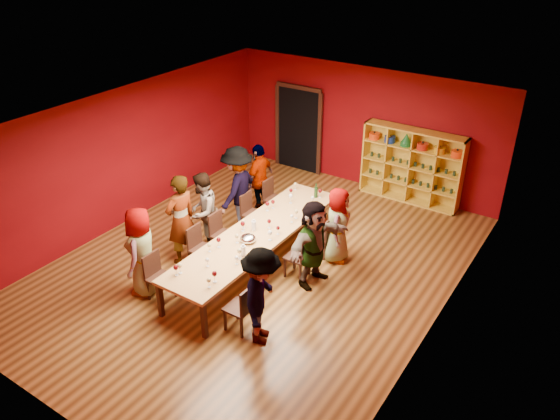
% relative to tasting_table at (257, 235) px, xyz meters
% --- Properties ---
extents(room_shell, '(7.10, 9.10, 3.04)m').
position_rel_tasting_table_xyz_m(room_shell, '(0.00, 0.00, 0.80)').
color(room_shell, brown).
rests_on(room_shell, ground).
extents(tasting_table, '(1.10, 4.50, 0.75)m').
position_rel_tasting_table_xyz_m(tasting_table, '(0.00, 0.00, 0.00)').
color(tasting_table, tan).
rests_on(tasting_table, ground).
extents(doorway, '(1.40, 0.17, 2.30)m').
position_rel_tasting_table_xyz_m(doorway, '(-1.80, 4.43, 0.42)').
color(doorway, black).
rests_on(doorway, ground).
extents(shelving_unit, '(2.40, 0.40, 1.80)m').
position_rel_tasting_table_xyz_m(shelving_unit, '(1.40, 4.32, 0.28)').
color(shelving_unit, gold).
rests_on(shelving_unit, ground).
extents(chair_person_left_0, '(0.42, 0.42, 0.89)m').
position_rel_tasting_table_xyz_m(chair_person_left_0, '(-0.91, -1.80, -0.20)').
color(chair_person_left_0, black).
rests_on(chair_person_left_0, ground).
extents(person_left_0, '(0.74, 0.94, 1.70)m').
position_rel_tasting_table_xyz_m(person_left_0, '(-1.23, -1.80, 0.15)').
color(person_left_0, '#505055').
rests_on(person_left_0, ground).
extents(chair_person_left_1, '(0.42, 0.42, 0.89)m').
position_rel_tasting_table_xyz_m(chair_person_left_1, '(-0.91, -0.67, -0.20)').
color(chair_person_left_1, black).
rests_on(chair_person_left_1, ground).
extents(person_left_1, '(0.59, 0.75, 1.87)m').
position_rel_tasting_table_xyz_m(person_left_1, '(-1.33, -0.67, 0.24)').
color(person_left_1, '#C9868A').
rests_on(person_left_1, ground).
extents(chair_person_left_2, '(0.42, 0.42, 0.89)m').
position_rel_tasting_table_xyz_m(chair_person_left_2, '(-0.91, -0.03, -0.20)').
color(chair_person_left_2, black).
rests_on(chair_person_left_2, ground).
extents(person_left_2, '(0.67, 0.90, 1.65)m').
position_rel_tasting_table_xyz_m(person_left_2, '(-1.34, -0.03, 0.13)').
color(person_left_2, '#4F4F54').
rests_on(person_left_2, ground).
extents(chair_person_left_3, '(0.42, 0.42, 0.89)m').
position_rel_tasting_table_xyz_m(chair_person_left_3, '(-0.91, 1.01, -0.20)').
color(chair_person_left_3, black).
rests_on(chair_person_left_3, ground).
extents(person_left_3, '(0.67, 1.28, 1.88)m').
position_rel_tasting_table_xyz_m(person_left_3, '(-1.23, 1.01, 0.24)').
color(person_left_3, '#CD898D').
rests_on(person_left_3, ground).
extents(chair_person_left_4, '(0.42, 0.42, 0.89)m').
position_rel_tasting_table_xyz_m(chair_person_left_4, '(-0.91, 1.84, -0.20)').
color(chair_person_left_4, black).
rests_on(chair_person_left_4, ground).
extents(person_left_4, '(0.48, 0.99, 1.67)m').
position_rel_tasting_table_xyz_m(person_left_4, '(-1.25, 1.84, 0.13)').
color(person_left_4, beige).
rests_on(person_left_4, ground).
extents(chair_person_right_0, '(0.42, 0.42, 0.89)m').
position_rel_tasting_table_xyz_m(chair_person_right_0, '(0.91, -1.68, -0.20)').
color(chair_person_right_0, black).
rests_on(chair_person_right_0, ground).
extents(person_right_0, '(0.86, 1.20, 1.71)m').
position_rel_tasting_table_xyz_m(person_right_0, '(1.29, -1.68, 0.16)').
color(person_right_0, '#4D4E52').
rests_on(person_right_0, ground).
extents(chair_person_right_2, '(0.42, 0.42, 0.89)m').
position_rel_tasting_table_xyz_m(chair_person_right_2, '(0.91, 0.14, -0.20)').
color(chair_person_right_2, black).
rests_on(chair_person_right_2, ground).
extents(person_right_2, '(0.67, 1.62, 1.69)m').
position_rel_tasting_table_xyz_m(person_right_2, '(1.17, 0.14, 0.15)').
color(person_right_2, '#48484D').
rests_on(person_right_2, ground).
extents(chair_person_right_3, '(0.42, 0.42, 0.89)m').
position_rel_tasting_table_xyz_m(chair_person_right_3, '(0.91, 1.06, -0.20)').
color(chair_person_right_3, black).
rests_on(chair_person_right_3, ground).
extents(person_right_3, '(0.62, 0.85, 1.56)m').
position_rel_tasting_table_xyz_m(person_right_3, '(1.17, 1.06, 0.08)').
color(person_right_3, '#49494E').
rests_on(person_right_3, ground).
extents(wine_glass_0, '(0.08, 0.08, 0.20)m').
position_rel_tasting_table_xyz_m(wine_glass_0, '(-0.31, -0.01, 0.19)').
color(wine_glass_0, white).
rests_on(wine_glass_0, tasting_table).
extents(wine_glass_1, '(0.09, 0.09, 0.22)m').
position_rel_tasting_table_xyz_m(wine_glass_1, '(-0.12, 1.37, 0.21)').
color(wine_glass_1, white).
rests_on(wine_glass_1, tasting_table).
extents(wine_glass_2, '(0.07, 0.07, 0.18)m').
position_rel_tasting_table_xyz_m(wine_glass_2, '(0.33, -1.06, 0.18)').
color(wine_glass_2, white).
rests_on(wine_glass_2, tasting_table).
extents(wine_glass_3, '(0.09, 0.09, 0.22)m').
position_rel_tasting_table_xyz_m(wine_glass_3, '(0.34, -1.68, 0.21)').
color(wine_glass_3, white).
rests_on(wine_glass_3, tasting_table).
extents(wine_glass_4, '(0.07, 0.07, 0.18)m').
position_rel_tasting_table_xyz_m(wine_glass_4, '(-0.37, 1.97, 0.18)').
color(wine_glass_4, white).
rests_on(wine_glass_4, tasting_table).
extents(wine_glass_5, '(0.07, 0.07, 0.18)m').
position_rel_tasting_table_xyz_m(wine_glass_5, '(-0.06, -1.39, 0.18)').
color(wine_glass_5, white).
rests_on(wine_glass_5, tasting_table).
extents(wine_glass_6, '(0.09, 0.09, 0.22)m').
position_rel_tasting_table_xyz_m(wine_glass_6, '(0.26, -0.90, 0.21)').
color(wine_glass_6, white).
rests_on(wine_glass_6, tasting_table).
extents(wine_glass_7, '(0.08, 0.08, 0.21)m').
position_rel_tasting_table_xyz_m(wine_glass_7, '(-0.32, -1.89, 0.20)').
color(wine_glass_7, white).
rests_on(wine_glass_7, tasting_table).
extents(wine_glass_8, '(0.08, 0.08, 0.19)m').
position_rel_tasting_table_xyz_m(wine_glass_8, '(-0.10, -0.50, 0.19)').
color(wine_glass_8, white).
rests_on(wine_glass_8, tasting_table).
extents(wine_glass_9, '(0.09, 0.09, 0.21)m').
position_rel_tasting_table_xyz_m(wine_glass_9, '(-0.26, -0.10, 0.21)').
color(wine_glass_9, white).
rests_on(wine_glass_9, tasting_table).
extents(wine_glass_10, '(0.09, 0.09, 0.21)m').
position_rel_tasting_table_xyz_m(wine_glass_10, '(-0.33, 0.83, 0.20)').
color(wine_glass_10, white).
rests_on(wine_glass_10, tasting_table).
extents(wine_glass_11, '(0.08, 0.08, 0.19)m').
position_rel_tasting_table_xyz_m(wine_glass_11, '(0.09, 0.28, 0.19)').
color(wine_glass_11, white).
rests_on(wine_glass_11, tasting_table).
extents(wine_glass_12, '(0.08, 0.08, 0.20)m').
position_rel_tasting_table_xyz_m(wine_glass_12, '(0.33, 0.88, 0.20)').
color(wine_glass_12, white).
rests_on(wine_glass_12, tasting_table).
extents(wine_glass_13, '(0.08, 0.08, 0.21)m').
position_rel_tasting_table_xyz_m(wine_glass_13, '(0.27, 1.94, 0.20)').
color(wine_glass_13, white).
rests_on(wine_glass_13, tasting_table).
extents(wine_glass_14, '(0.08, 0.08, 0.20)m').
position_rel_tasting_table_xyz_m(wine_glass_14, '(-0.30, 0.98, 0.19)').
color(wine_glass_14, white).
rests_on(wine_glass_14, tasting_table).
extents(wine_glass_15, '(0.08, 0.08, 0.19)m').
position_rel_tasting_table_xyz_m(wine_glass_15, '(-0.28, 1.64, 0.19)').
color(wine_glass_15, white).
rests_on(wine_glass_15, tasting_table).
extents(wine_glass_16, '(0.09, 0.09, 0.22)m').
position_rel_tasting_table_xyz_m(wine_glass_16, '(0.36, -0.09, 0.21)').
color(wine_glass_16, white).
rests_on(wine_glass_16, tasting_table).
extents(wine_glass_17, '(0.08, 0.08, 0.19)m').
position_rel_tasting_table_xyz_m(wine_glass_17, '(0.36, -1.84, 0.19)').
color(wine_glass_17, white).
rests_on(wine_glass_17, tasting_table).
extents(wine_glass_18, '(0.07, 0.07, 0.18)m').
position_rel_tasting_table_xyz_m(wine_glass_18, '(-0.33, -1.01, 0.18)').
color(wine_glass_18, white).
rests_on(wine_glass_18, tasting_table).
extents(wine_glass_19, '(0.08, 0.08, 0.21)m').
position_rel_tasting_table_xyz_m(wine_glass_19, '(-0.31, -1.81, 0.20)').
color(wine_glass_19, white).
rests_on(wine_glass_19, tasting_table).
extents(wine_glass_20, '(0.07, 0.07, 0.18)m').
position_rel_tasting_table_xyz_m(wine_glass_20, '(0.34, 0.70, 0.18)').
color(wine_glass_20, white).
rests_on(wine_glass_20, tasting_table).
extents(wine_glass_21, '(0.08, 0.08, 0.21)m').
position_rel_tasting_table_xyz_m(wine_glass_21, '(-0.28, -0.81, 0.20)').
color(wine_glass_21, white).
rests_on(wine_glass_21, tasting_table).
extents(wine_glass_22, '(0.07, 0.07, 0.18)m').
position_rel_tasting_table_xyz_m(wine_glass_22, '(0.37, 0.17, 0.18)').
color(wine_glass_22, white).
rests_on(wine_glass_22, tasting_table).
extents(wine_glass_23, '(0.07, 0.07, 0.18)m').
position_rel_tasting_table_xyz_m(wine_glass_23, '(0.28, 1.61, 0.18)').
color(wine_glass_23, white).
rests_on(wine_glass_23, tasting_table).
extents(spittoon_bowl, '(0.30, 0.30, 0.16)m').
position_rel_tasting_table_xyz_m(spittoon_bowl, '(0.05, -0.36, 0.12)').
color(spittoon_bowl, silver).
rests_on(spittoon_bowl, tasting_table).
extents(carafe_a, '(0.12, 0.12, 0.24)m').
position_rel_tasting_table_xyz_m(carafe_a, '(-0.11, 0.04, 0.16)').
color(carafe_a, white).
rests_on(carafe_a, tasting_table).
extents(carafe_b, '(0.11, 0.11, 0.23)m').
position_rel_tasting_table_xyz_m(carafe_b, '(0.25, -0.78, 0.16)').
color(carafe_b, white).
rests_on(carafe_b, tasting_table).
extents(wine_bottle, '(0.10, 0.10, 0.32)m').
position_rel_tasting_table_xyz_m(wine_bottle, '(0.19, 1.90, 0.17)').
color(wine_bottle, '#123314').
rests_on(wine_bottle, tasting_table).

